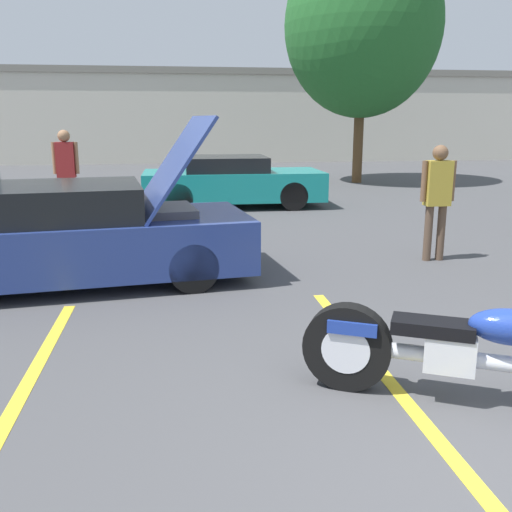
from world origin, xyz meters
The scene contains 9 objects.
parking_stripe_foreground centered at (-3.29, 1.20, 0.00)m, with size 0.12×5.32×0.01m, color yellow.
parking_stripe_middle centered at (-0.40, 1.20, 0.00)m, with size 0.12×5.32×0.01m, color yellow.
far_building centered at (0.00, 27.09, 2.34)m, with size 32.00×4.20×4.40m.
tree_background centered at (3.96, 15.92, 4.92)m, with size 4.94×4.94×7.77m.
motorcycle centered at (0.02, 1.10, 0.41)m, with size 2.27×1.24×0.98m.
show_car_hood_open centered at (-3.31, 4.87, 0.62)m, with size 4.57×2.40×2.11m.
parked_car_mid_row centered at (-0.70, 11.17, 0.59)m, with size 4.25×1.89×1.20m.
spectator_by_show_car centered at (-4.25, 9.66, 1.12)m, with size 0.52×0.24×1.85m.
spectator_far_lot centered at (1.74, 5.35, 1.01)m, with size 0.52×0.22×1.70m.
Camera 1 is at (-2.07, -2.51, 2.06)m, focal length 40.00 mm.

